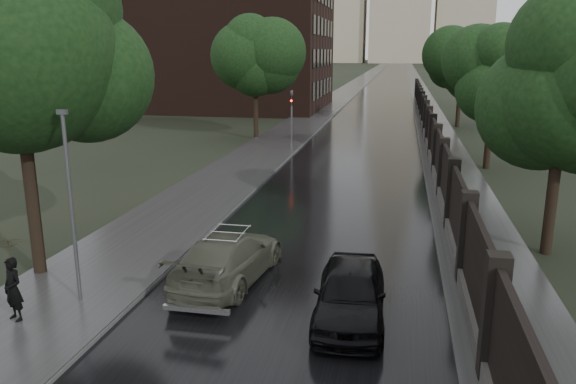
{
  "coord_description": "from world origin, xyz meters",
  "views": [
    {
      "loc": [
        2.6,
        -10.73,
        6.49
      ],
      "look_at": [
        -1.27,
        8.61,
        1.5
      ],
      "focal_mm": 35.0,
      "sensor_mm": 36.0,
      "label": 1
    }
  ],
  "objects_px": {
    "lamp_post": "(71,207)",
    "tree_right_c": "(461,69)",
    "tree_left_far": "(255,68)",
    "tree_right_b": "(494,79)",
    "volga_sedan": "(228,257)",
    "pedestrian_umbrella": "(9,256)",
    "tree_left_near": "(15,53)",
    "tree_right_a": "(563,102)",
    "traffic_light": "(292,115)",
    "car_right_near": "(350,293)"
  },
  "relations": [
    {
      "from": "tree_right_b",
      "to": "car_right_near",
      "type": "height_order",
      "value": "tree_right_b"
    },
    {
      "from": "volga_sedan",
      "to": "tree_right_c",
      "type": "bearing_deg",
      "value": -98.67
    },
    {
      "from": "pedestrian_umbrella",
      "to": "tree_right_b",
      "type": "bearing_deg",
      "value": 80.31
    },
    {
      "from": "tree_right_a",
      "to": "traffic_light",
      "type": "xyz_separation_m",
      "value": [
        -11.8,
        16.99,
        -2.55
      ]
    },
    {
      "from": "tree_right_a",
      "to": "car_right_near",
      "type": "relative_size",
      "value": 1.67
    },
    {
      "from": "volga_sedan",
      "to": "pedestrian_umbrella",
      "type": "distance_m",
      "value": 5.68
    },
    {
      "from": "tree_right_c",
      "to": "car_right_near",
      "type": "distance_m",
      "value": 38.63
    },
    {
      "from": "tree_left_near",
      "to": "tree_right_a",
      "type": "relative_size",
      "value": 1.31
    },
    {
      "from": "tree_left_near",
      "to": "tree_right_b",
      "type": "bearing_deg",
      "value": 51.52
    },
    {
      "from": "tree_left_near",
      "to": "tree_right_c",
      "type": "relative_size",
      "value": 1.31
    },
    {
      "from": "pedestrian_umbrella",
      "to": "volga_sedan",
      "type": "bearing_deg",
      "value": 63.28
    },
    {
      "from": "tree_right_a",
      "to": "pedestrian_umbrella",
      "type": "relative_size",
      "value": 2.85
    },
    {
      "from": "tree_right_a",
      "to": "traffic_light",
      "type": "bearing_deg",
      "value": 124.77
    },
    {
      "from": "tree_left_far",
      "to": "tree_right_a",
      "type": "distance_m",
      "value": 26.91
    },
    {
      "from": "tree_right_a",
      "to": "lamp_post",
      "type": "relative_size",
      "value": 1.37
    },
    {
      "from": "tree_right_a",
      "to": "volga_sedan",
      "type": "bearing_deg",
      "value": -156.32
    },
    {
      "from": "tree_right_a",
      "to": "tree_right_c",
      "type": "bearing_deg",
      "value": 90.0
    },
    {
      "from": "tree_right_b",
      "to": "volga_sedan",
      "type": "relative_size",
      "value": 1.44
    },
    {
      "from": "pedestrian_umbrella",
      "to": "car_right_near",
      "type": "bearing_deg",
      "value": 36.05
    },
    {
      "from": "tree_left_near",
      "to": "tree_left_far",
      "type": "bearing_deg",
      "value": 90.85
    },
    {
      "from": "tree_left_far",
      "to": "lamp_post",
      "type": "bearing_deg",
      "value": -84.79
    },
    {
      "from": "traffic_light",
      "to": "lamp_post",
      "type": "bearing_deg",
      "value": -92.68
    },
    {
      "from": "tree_left_far",
      "to": "pedestrian_umbrella",
      "type": "height_order",
      "value": "tree_left_far"
    },
    {
      "from": "pedestrian_umbrella",
      "to": "traffic_light",
      "type": "bearing_deg",
      "value": 108.01
    },
    {
      "from": "lamp_post",
      "to": "tree_left_near",
      "type": "bearing_deg",
      "value": 145.71
    },
    {
      "from": "car_right_near",
      "to": "tree_right_a",
      "type": "bearing_deg",
      "value": 43.08
    },
    {
      "from": "car_right_near",
      "to": "pedestrian_umbrella",
      "type": "distance_m",
      "value": 8.19
    },
    {
      "from": "tree_right_b",
      "to": "traffic_light",
      "type": "xyz_separation_m",
      "value": [
        -11.8,
        2.99,
        -2.55
      ]
    },
    {
      "from": "traffic_light",
      "to": "tree_left_far",
      "type": "bearing_deg",
      "value": 126.47
    },
    {
      "from": "traffic_light",
      "to": "tree_right_b",
      "type": "bearing_deg",
      "value": -14.24
    },
    {
      "from": "pedestrian_umbrella",
      "to": "tree_left_far",
      "type": "bearing_deg",
      "value": 115.87
    },
    {
      "from": "traffic_light",
      "to": "tree_right_c",
      "type": "bearing_deg",
      "value": 51.82
    },
    {
      "from": "tree_left_far",
      "to": "lamp_post",
      "type": "height_order",
      "value": "tree_left_far"
    },
    {
      "from": "tree_right_b",
      "to": "lamp_post",
      "type": "bearing_deg",
      "value": -122.18
    },
    {
      "from": "tree_left_near",
      "to": "pedestrian_umbrella",
      "type": "bearing_deg",
      "value": -65.24
    },
    {
      "from": "volga_sedan",
      "to": "tree_left_near",
      "type": "bearing_deg",
      "value": 14.41
    },
    {
      "from": "tree_right_b",
      "to": "traffic_light",
      "type": "distance_m",
      "value": 12.44
    },
    {
      "from": "tree_left_far",
      "to": "traffic_light",
      "type": "height_order",
      "value": "tree_left_far"
    },
    {
      "from": "lamp_post",
      "to": "pedestrian_umbrella",
      "type": "xyz_separation_m",
      "value": [
        -0.89,
        -1.33,
        -0.88
      ]
    },
    {
      "from": "tree_right_c",
      "to": "volga_sedan",
      "type": "distance_m",
      "value": 37.68
    },
    {
      "from": "lamp_post",
      "to": "tree_right_c",
      "type": "bearing_deg",
      "value": 71.48
    },
    {
      "from": "tree_right_b",
      "to": "traffic_light",
      "type": "bearing_deg",
      "value": 165.76
    },
    {
      "from": "car_right_near",
      "to": "pedestrian_umbrella",
      "type": "xyz_separation_m",
      "value": [
        -7.89,
        -1.89,
        1.08
      ]
    },
    {
      "from": "tree_left_near",
      "to": "pedestrian_umbrella",
      "type": "relative_size",
      "value": 3.72
    },
    {
      "from": "tree_right_b",
      "to": "tree_left_near",
      "type": "bearing_deg",
      "value": -128.48
    },
    {
      "from": "volga_sedan",
      "to": "pedestrian_umbrella",
      "type": "height_order",
      "value": "pedestrian_umbrella"
    },
    {
      "from": "tree_right_c",
      "to": "tree_left_far",
      "type": "bearing_deg",
      "value": -147.17
    },
    {
      "from": "tree_left_near",
      "to": "tree_right_a",
      "type": "distance_m",
      "value": 15.97
    },
    {
      "from": "tree_right_c",
      "to": "car_right_near",
      "type": "xyz_separation_m",
      "value": [
        -5.9,
        -37.94,
        -4.23
      ]
    },
    {
      "from": "tree_right_a",
      "to": "volga_sedan",
      "type": "distance_m",
      "value": 11.27
    }
  ]
}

